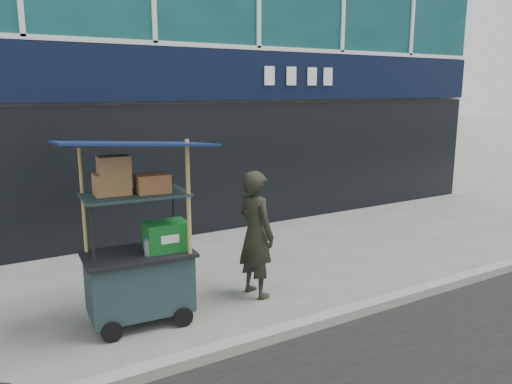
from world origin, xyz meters
TOP-DOWN VIEW (x-y plane):
  - ground at (0.00, 0.00)m, footprint 80.00×80.00m
  - curb at (0.00, -0.20)m, footprint 80.00×0.18m
  - vendor_cart at (-1.33, 0.96)m, footprint 1.68×1.24m
  - vendor_man at (0.20, 0.95)m, footprint 0.48×0.66m

SIDE VIEW (x-z plane):
  - ground at x=0.00m, z-range 0.00..0.00m
  - curb at x=0.00m, z-range 0.00..0.12m
  - vendor_cart at x=-1.33m, z-range -0.32..1.85m
  - vendor_man at x=0.20m, z-range 0.00..1.66m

